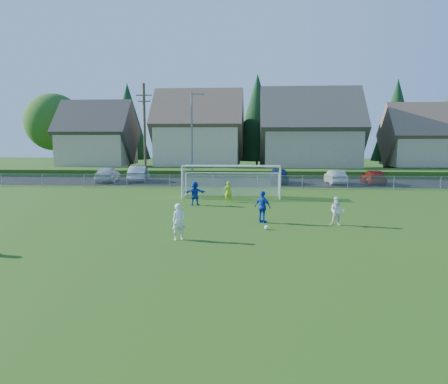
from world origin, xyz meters
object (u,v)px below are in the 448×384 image
(player_blue_a, at_px, (263,207))
(car_b, at_px, (139,174))
(goalkeeper, at_px, (228,192))
(car_a, at_px, (108,174))
(player_white_b, at_px, (337,211))
(player_white_a, at_px, (179,222))
(soccer_goal, at_px, (232,176))
(car_f, at_px, (335,177))
(player_blue_b, at_px, (195,193))
(car_g, at_px, (373,177))
(car_e, at_px, (279,175))
(soccer_ball, at_px, (267,227))

(player_blue_a, height_order, car_b, player_blue_a)
(goalkeeper, bearing_deg, car_a, -51.27)
(player_white_b, height_order, car_b, car_b)
(player_white_b, bearing_deg, player_white_a, -135.38)
(player_blue_a, bearing_deg, soccer_goal, -40.69)
(car_f, bearing_deg, soccer_goal, 43.82)
(player_blue_b, relative_size, car_g, 0.34)
(car_e, relative_size, car_g, 0.98)
(player_blue_b, relative_size, goalkeeper, 1.12)
(player_blue_b, bearing_deg, car_g, -142.59)
(soccer_goal, bearing_deg, car_f, 46.61)
(player_white_a, height_order, goalkeeper, player_white_a)
(player_white_b, relative_size, goalkeeper, 1.03)
(car_g, bearing_deg, car_f, 7.64)
(player_white_a, height_order, car_f, player_white_a)
(player_blue_b, bearing_deg, player_white_b, 136.98)
(soccer_ball, height_order, soccer_goal, soccer_goal)
(car_g, bearing_deg, car_a, 2.43)
(player_blue_a, bearing_deg, car_b, -22.84)
(player_white_a, relative_size, car_a, 0.34)
(player_blue_a, relative_size, goalkeeper, 1.18)
(player_white_b, xyz_separation_m, car_e, (-1.94, 21.17, 0.04))
(player_blue_b, height_order, car_f, player_blue_b)
(player_blue_a, xyz_separation_m, car_b, (-12.57, 21.46, -0.06))
(player_blue_b, bearing_deg, goalkeeper, -148.71)
(car_e, xyz_separation_m, car_g, (9.27, -0.12, -0.10))
(player_white_b, height_order, car_a, car_a)
(player_blue_b, height_order, goalkeeper, player_blue_b)
(car_e, distance_m, car_f, 5.53)
(soccer_ball, relative_size, player_white_a, 0.13)
(player_white_a, bearing_deg, soccer_ball, 5.26)
(player_white_a, height_order, player_blue_a, player_blue_a)
(car_a, xyz_separation_m, car_f, (23.03, -0.38, -0.14))
(goalkeeper, relative_size, car_g, 0.31)
(goalkeeper, height_order, car_e, car_e)
(player_white_b, xyz_separation_m, goalkeeper, (-6.18, 7.96, -0.02))
(goalkeeper, height_order, car_f, goalkeeper)
(player_blue_b, bearing_deg, player_blue_a, 121.71)
(soccer_ball, height_order, car_b, car_b)
(soccer_ball, relative_size, soccer_goal, 0.03)
(soccer_ball, bearing_deg, player_white_a, -148.25)
(goalkeeper, distance_m, car_e, 13.88)
(car_e, height_order, car_f, car_e)
(goalkeeper, bearing_deg, car_f, -133.97)
(player_blue_a, distance_m, car_b, 24.87)
(car_a, xyz_separation_m, car_b, (3.03, 0.85, -0.02))
(player_blue_b, bearing_deg, soccer_goal, -124.23)
(car_a, bearing_deg, soccer_ball, 118.86)
(player_blue_b, bearing_deg, soccer_ball, 115.68)
(car_a, distance_m, car_e, 17.51)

